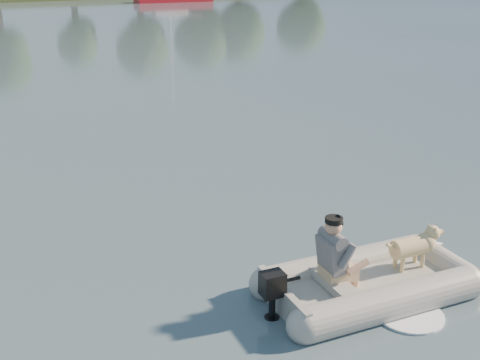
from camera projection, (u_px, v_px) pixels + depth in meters
water at (328, 296)px, 7.66m from camera, size 160.00×160.00×0.00m
dinghy at (376, 256)px, 7.58m from camera, size 4.24×2.94×1.23m
man at (333, 251)px, 7.32m from camera, size 0.68×0.59×0.95m
dog at (410, 250)px, 7.85m from camera, size 0.84×0.35×0.55m
outboard_motor at (272, 297)px, 7.11m from camera, size 0.38×0.28×0.69m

